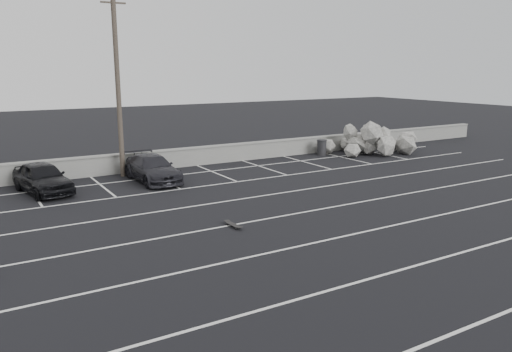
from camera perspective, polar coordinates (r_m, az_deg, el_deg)
ground at (r=16.98m, az=9.69°, el=-6.89°), size 120.00×120.00×0.00m
seawall at (r=28.60m, az=-8.73°, el=2.11°), size 50.00×0.45×1.06m
stall_lines at (r=20.32m, az=1.43°, el=-3.49°), size 36.00×20.05×0.01m
car_left at (r=24.34m, az=-23.22°, el=-0.17°), size 2.44×4.35×1.40m
car_right at (r=25.26m, az=-11.76°, el=0.87°), size 1.92×4.47×1.29m
utility_pole at (r=26.30m, az=-15.51°, el=9.97°), size 1.23×0.25×9.22m
trash_bin at (r=32.41m, az=7.52°, el=3.27°), size 0.70×0.70×1.00m
riprap_pile at (r=34.05m, az=13.42°, el=3.48°), size 6.71×4.87×1.36m
skateboard at (r=17.76m, az=-2.62°, el=-5.60°), size 0.25×0.82×0.10m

